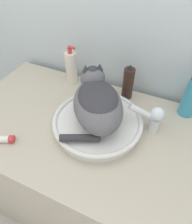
{
  "coord_description": "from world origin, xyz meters",
  "views": [
    {
      "loc": [
        0.28,
        -0.17,
        1.48
      ],
      "look_at": [
        0.05,
        0.31,
        0.96
      ],
      "focal_mm": 32.0,
      "sensor_mm": 36.0,
      "label": 1
    }
  ],
  "objects": [
    {
      "name": "wall_back",
      "position": [
        0.0,
        0.68,
        1.2
      ],
      "size": [
        8.0,
        0.05,
        2.4
      ],
      "color": "silver",
      "rests_on": "ground_plane"
    },
    {
      "name": "faucet",
      "position": [
        0.26,
        0.41,
        0.93
      ],
      "size": [
        0.14,
        0.08,
        0.14
      ],
      "rotation": [
        0.0,
        0.0,
        -2.78
      ],
      "color": "silver",
      "rests_on": "vanity_counter"
    },
    {
      "name": "hairspray_can_black",
      "position": [
        0.1,
        0.57,
        0.94
      ],
      "size": [
        0.05,
        0.05,
        0.18
      ],
      "color": "#331E19",
      "rests_on": "vanity_counter"
    },
    {
      "name": "vanity_counter",
      "position": [
        0.0,
        0.31,
        0.43
      ],
      "size": [
        1.11,
        0.63,
        0.85
      ],
      "color": "#B2A893",
      "rests_on": "ground_plane"
    },
    {
      "name": "mouthwash_bottle",
      "position": [
        0.38,
        0.57,
        0.95
      ],
      "size": [
        0.07,
        0.07,
        0.2
      ],
      "color": "teal",
      "rests_on": "vanity_counter"
    },
    {
      "name": "soap_pump_bottle",
      "position": [
        -0.2,
        0.57,
        0.94
      ],
      "size": [
        0.06,
        0.06,
        0.2
      ],
      "color": "silver",
      "rests_on": "vanity_counter"
    },
    {
      "name": "sink_basin",
      "position": [
        0.05,
        0.33,
        0.88
      ],
      "size": [
        0.36,
        0.36,
        0.05
      ],
      "color": "silver",
      "rests_on": "vanity_counter"
    },
    {
      "name": "cat",
      "position": [
        0.05,
        0.34,
        0.99
      ],
      "size": [
        0.31,
        0.34,
        0.18
      ],
      "rotation": [
        0.0,
        0.0,
        2.17
      ],
      "color": "#56565B",
      "rests_on": "sink_basin"
    }
  ]
}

